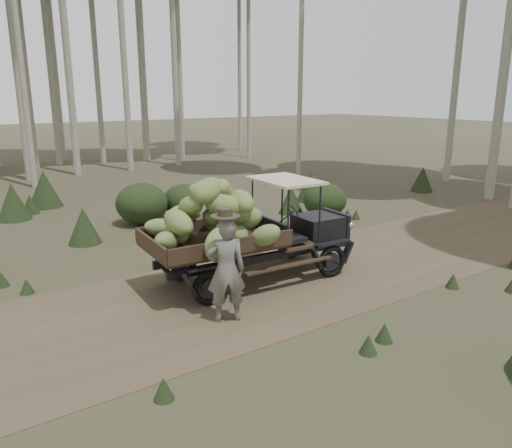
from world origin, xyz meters
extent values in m
plane|color=#473D2B|center=(0.00, 0.00, 0.00)|extent=(120.00, 120.00, 0.00)
cube|color=brown|center=(0.00, 0.00, 0.00)|extent=(70.00, 4.00, 0.01)
cube|color=black|center=(2.04, 0.32, 0.89)|extent=(0.94, 0.90, 0.49)
cube|color=black|center=(2.53, 0.29, 0.89)|extent=(0.14, 0.89, 0.55)
cube|color=black|center=(0.80, 0.40, 0.98)|extent=(0.15, 1.25, 0.49)
cube|color=#38281C|center=(-0.44, 0.48, 0.89)|extent=(2.58, 1.75, 0.07)
cube|color=#38281C|center=(-0.39, 1.27, 1.05)|extent=(2.49, 0.21, 0.28)
cube|color=#38281C|center=(-0.49, -0.32, 1.05)|extent=(2.49, 0.21, 0.28)
cube|color=#38281C|center=(-1.68, 0.55, 1.05)|extent=(0.15, 1.60, 0.28)
cube|color=beige|center=(1.18, 0.37, 1.97)|extent=(1.11, 1.57, 0.05)
cube|color=black|center=(0.51, 0.75, 0.55)|extent=(4.09, 0.34, 0.16)
cube|color=black|center=(0.47, 0.08, 0.55)|extent=(4.09, 0.34, 0.16)
torus|color=black|center=(1.91, 1.04, 0.34)|extent=(0.68, 0.16, 0.68)
torus|color=black|center=(1.82, -0.38, 0.34)|extent=(0.68, 0.16, 0.68)
torus|color=black|center=(-0.84, 1.21, 0.34)|extent=(0.68, 0.16, 0.68)
torus|color=black|center=(-0.93, -0.21, 0.34)|extent=(0.68, 0.16, 0.68)
sphere|color=beige|center=(2.63, 0.68, 0.93)|extent=(0.16, 0.16, 0.16)
sphere|color=beige|center=(2.58, -0.11, 0.93)|extent=(0.16, 0.16, 0.16)
ellipsoid|color=olive|center=(-0.10, 0.15, 1.12)|extent=(0.51, 0.69, 0.49)
ellipsoid|color=olive|center=(-0.83, 1.01, 1.37)|extent=(0.73, 0.57, 0.52)
ellipsoid|color=olive|center=(-0.31, 0.19, 1.66)|extent=(0.83, 0.77, 0.43)
ellipsoid|color=olive|center=(-0.53, 0.54, 1.92)|extent=(0.55, 0.77, 0.42)
ellipsoid|color=olive|center=(-1.45, 0.40, 1.12)|extent=(0.80, 0.79, 0.58)
ellipsoid|color=olive|center=(0.26, 0.58, 1.40)|extent=(0.58, 0.45, 0.46)
ellipsoid|color=olive|center=(-0.12, 0.77, 1.69)|extent=(0.71, 0.52, 0.42)
ellipsoid|color=olive|center=(-0.32, 0.49, 1.90)|extent=(0.81, 0.55, 0.46)
ellipsoid|color=olive|center=(-1.18, 1.22, 1.16)|extent=(0.75, 0.41, 0.47)
ellipsoid|color=olive|center=(-0.41, 0.60, 1.39)|extent=(0.69, 0.68, 0.53)
ellipsoid|color=olive|center=(0.02, 0.34, 1.67)|extent=(0.73, 0.76, 0.50)
ellipsoid|color=olive|center=(-0.22, 0.55, 1.94)|extent=(0.68, 0.83, 0.45)
ellipsoid|color=olive|center=(0.07, 0.77, 1.08)|extent=(0.65, 0.76, 0.43)
ellipsoid|color=olive|center=(-1.18, 0.44, 1.43)|extent=(0.50, 0.86, 0.59)
ellipsoid|color=olive|center=(-0.36, 0.36, 1.68)|extent=(0.85, 0.65, 0.59)
ellipsoid|color=olive|center=(-0.64, 0.43, 1.93)|extent=(0.74, 0.66, 0.47)
ellipsoid|color=olive|center=(-0.92, 1.00, 1.11)|extent=(0.65, 0.69, 0.45)
ellipsoid|color=olive|center=(0.16, 0.20, 1.37)|extent=(0.71, 0.79, 0.59)
ellipsoid|color=olive|center=(-0.02, 0.16, 1.72)|extent=(0.62, 0.88, 0.51)
ellipsoid|color=olive|center=(-0.50, 0.61, 1.90)|extent=(0.78, 0.37, 0.47)
ellipsoid|color=olive|center=(-1.04, 0.72, 1.10)|extent=(0.73, 0.77, 0.54)
ellipsoid|color=olive|center=(-0.02, 0.20, 1.46)|extent=(0.51, 0.86, 0.62)
ellipsoid|color=olive|center=(-0.82, 0.66, 1.64)|extent=(0.38, 0.83, 0.61)
ellipsoid|color=olive|center=(-0.59, 0.37, 1.95)|extent=(0.90, 0.77, 0.62)
ellipsoid|color=olive|center=(-0.17, 0.86, 1.14)|extent=(0.71, 0.66, 0.47)
ellipsoid|color=olive|center=(0.27, 0.74, 1.38)|extent=(0.84, 0.81, 0.49)
ellipsoid|color=olive|center=(-0.85, -0.34, 1.19)|extent=(0.85, 0.77, 0.67)
ellipsoid|color=olive|center=(0.13, -0.41, 1.17)|extent=(0.70, 0.81, 0.62)
imported|color=#5F5E57|center=(-1.00, -0.89, 0.88)|extent=(0.75, 0.63, 1.76)
cylinder|color=#352E25|center=(-1.00, -0.89, 1.79)|extent=(0.61, 0.61, 0.02)
cylinder|color=#352E25|center=(-1.00, -0.89, 1.85)|extent=(0.31, 0.31, 0.14)
cylinder|color=#B2AD9E|center=(-0.86, 15.81, 7.24)|extent=(0.35, 0.35, 14.47)
cylinder|color=#B2AD9E|center=(5.92, 19.12, 8.25)|extent=(0.38, 0.38, 16.50)
cylinder|color=#B2AD9E|center=(7.47, 17.80, 8.20)|extent=(0.29, 0.29, 16.40)
cylinder|color=#B2AD9E|center=(13.05, 20.53, 8.62)|extent=(0.25, 0.25, 17.24)
cylinder|color=#B2AD9E|center=(1.99, 21.58, 7.81)|extent=(0.32, 0.32, 15.62)
cone|color=#233319|center=(-1.66, 4.90, 0.46)|extent=(0.83, 0.83, 0.92)
cone|color=#233319|center=(4.65, 4.52, 0.44)|extent=(0.79, 0.79, 0.88)
ellipsoid|color=#233319|center=(5.16, 3.53, 0.54)|extent=(1.31, 1.31, 1.05)
cone|color=#233319|center=(-1.51, 9.84, 0.61)|extent=(1.10, 1.10, 1.22)
ellipsoid|color=#233319|center=(0.29, 5.91, 0.60)|extent=(1.48, 1.48, 1.18)
cone|color=#233319|center=(-2.69, 8.53, 0.55)|extent=(0.99, 0.99, 1.10)
ellipsoid|color=#233319|center=(1.65, 5.98, 0.51)|extent=(1.25, 1.25, 1.00)
cone|color=#233319|center=(-2.13, 9.10, 0.30)|extent=(0.55, 0.55, 0.61)
cone|color=#233319|center=(6.33, 5.57, 0.52)|extent=(0.93, 0.93, 1.04)
cone|color=#233319|center=(11.04, 4.50, 0.47)|extent=(0.85, 0.85, 0.95)
cone|color=#233319|center=(0.60, -2.88, 0.15)|extent=(0.27, 0.27, 0.30)
cone|color=#233319|center=(0.48, 2.23, 0.15)|extent=(0.27, 0.27, 0.30)
cone|color=#233319|center=(3.25, 3.00, 0.15)|extent=(0.27, 0.27, 0.30)
cone|color=#233319|center=(-2.80, -2.35, 0.15)|extent=(0.27, 0.27, 0.30)
cone|color=#233319|center=(5.76, 2.78, 0.15)|extent=(0.27, 0.27, 0.30)
cone|color=#233319|center=(1.14, 2.76, 0.15)|extent=(0.27, 0.27, 0.30)
cone|color=#233319|center=(-3.52, 2.24, 0.15)|extent=(0.27, 0.27, 0.30)
cone|color=#233319|center=(5.61, 2.99, 0.15)|extent=(0.27, 0.27, 0.30)
cone|color=#233319|center=(4.54, 2.56, 0.15)|extent=(0.27, 0.27, 0.30)
cone|color=#233319|center=(-3.85, 2.88, 0.15)|extent=(0.27, 0.27, 0.30)
cone|color=#233319|center=(0.12, -2.99, 0.15)|extent=(0.27, 0.27, 0.30)
cone|color=#233319|center=(3.36, -2.16, 0.15)|extent=(0.27, 0.27, 0.30)
camera|label=1|loc=(-4.93, -7.46, 3.68)|focal=35.00mm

